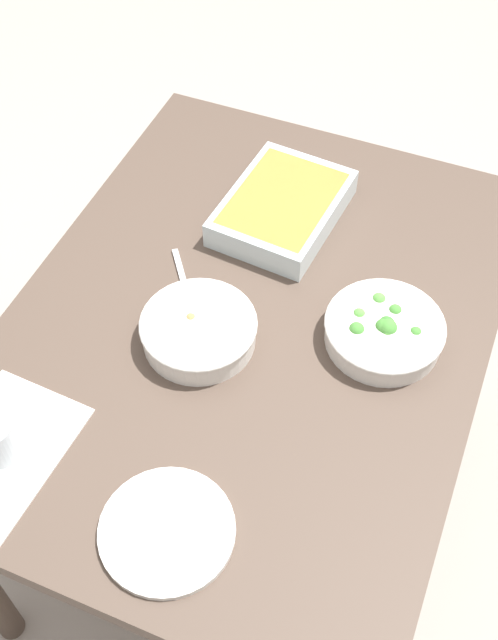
{
  "coord_description": "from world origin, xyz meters",
  "views": [
    {
      "loc": [
        0.88,
        0.36,
        1.94
      ],
      "look_at": [
        0.0,
        0.0,
        0.74
      ],
      "focal_mm": 44.52,
      "sensor_mm": 36.0,
      "label": 1
    }
  ],
  "objects_px": {
    "side_plate": "(167,531)",
    "spoon_by_stew": "(186,290)",
    "baking_dish": "(283,207)",
    "stew_bowl": "(199,330)",
    "broccoli_bowl": "(384,330)"
  },
  "relations": [
    {
      "from": "baking_dish",
      "to": "side_plate",
      "type": "relative_size",
      "value": 1.44
    },
    {
      "from": "broccoli_bowl",
      "to": "baking_dish",
      "type": "distance_m",
      "value": 0.37
    },
    {
      "from": "side_plate",
      "to": "stew_bowl",
      "type": "bearing_deg",
      "value": -163.13
    },
    {
      "from": "stew_bowl",
      "to": "spoon_by_stew",
      "type": "distance_m",
      "value": 0.13
    },
    {
      "from": "spoon_by_stew",
      "to": "stew_bowl",
      "type": "bearing_deg",
      "value": 36.92
    },
    {
      "from": "side_plate",
      "to": "spoon_by_stew",
      "type": "height_order",
      "value": "side_plate"
    },
    {
      "from": "stew_bowl",
      "to": "side_plate",
      "type": "distance_m",
      "value": 0.39
    },
    {
      "from": "broccoli_bowl",
      "to": "spoon_by_stew",
      "type": "bearing_deg",
      "value": -85.48
    },
    {
      "from": "side_plate",
      "to": "spoon_by_stew",
      "type": "distance_m",
      "value": 0.51
    },
    {
      "from": "baking_dish",
      "to": "spoon_by_stew",
      "type": "height_order",
      "value": "baking_dish"
    },
    {
      "from": "side_plate",
      "to": "broccoli_bowl",
      "type": "bearing_deg",
      "value": 157.46
    },
    {
      "from": "stew_bowl",
      "to": "baking_dish",
      "type": "distance_m",
      "value": 0.37
    },
    {
      "from": "stew_bowl",
      "to": "spoon_by_stew",
      "type": "xyz_separation_m",
      "value": [
        -0.1,
        -0.08,
        -0.03
      ]
    },
    {
      "from": "broccoli_bowl",
      "to": "side_plate",
      "type": "xyz_separation_m",
      "value": [
        0.5,
        -0.21,
        -0.02
      ]
    },
    {
      "from": "stew_bowl",
      "to": "broccoli_bowl",
      "type": "xyz_separation_m",
      "value": [
        -0.13,
        0.32,
        -0.0
      ]
    }
  ]
}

